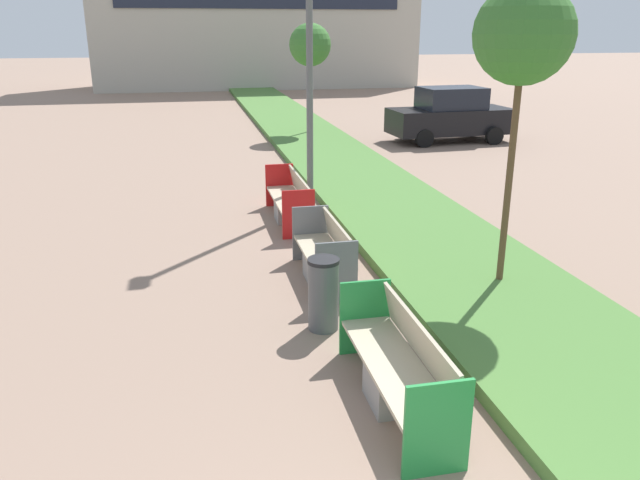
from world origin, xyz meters
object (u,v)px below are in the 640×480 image
(bench_green_frame, at_px, (398,372))
(sapling_tree_far, at_px, (310,45))
(street_lamp_post, at_px, (309,24))
(parked_car_distant, at_px, (450,115))
(bench_grey_frame, at_px, (324,258))
(litter_bin, at_px, (323,294))
(sapling_tree_near, at_px, (524,36))
(bench_red_frame, at_px, (290,203))

(bench_green_frame, distance_m, sapling_tree_far, 17.51)
(street_lamp_post, bearing_deg, parked_car_distant, 48.47)
(bench_grey_frame, xyz_separation_m, street_lamp_post, (0.61, 4.21, 3.49))
(bench_green_frame, relative_size, litter_bin, 2.37)
(litter_bin, height_order, street_lamp_post, street_lamp_post)
(litter_bin, relative_size, sapling_tree_near, 0.22)
(bench_grey_frame, bearing_deg, street_lamp_post, 81.70)
(bench_red_frame, bearing_deg, bench_grey_frame, -90.10)
(litter_bin, distance_m, sapling_tree_far, 15.74)
(sapling_tree_near, xyz_separation_m, parked_car_distant, (4.52, 12.41, -2.76))
(bench_green_frame, bearing_deg, parked_car_distant, 64.90)
(litter_bin, bearing_deg, sapling_tree_near, 13.58)
(bench_grey_frame, xyz_separation_m, litter_bin, (-0.39, -1.67, 0.13))
(bench_red_frame, bearing_deg, bench_green_frame, -90.01)
(parked_car_distant, bearing_deg, sapling_tree_far, 151.70)
(bench_red_frame, relative_size, parked_car_distant, 0.56)
(sapling_tree_far, distance_m, parked_car_distant, 5.50)
(bench_green_frame, xyz_separation_m, sapling_tree_far, (2.49, 17.10, 2.83))
(bench_grey_frame, xyz_separation_m, parked_car_distant, (7.01, 11.44, 0.55))
(bench_green_frame, relative_size, sapling_tree_far, 0.59)
(bench_green_frame, relative_size, bench_red_frame, 0.97)
(sapling_tree_far, relative_size, parked_car_distant, 0.92)
(street_lamp_post, relative_size, sapling_tree_near, 1.59)
(street_lamp_post, xyz_separation_m, parked_car_distant, (6.40, 7.23, -2.94))
(bench_green_frame, xyz_separation_m, bench_grey_frame, (-0.00, 3.53, -0.01))
(bench_red_frame, distance_m, litter_bin, 4.94)
(bench_grey_frame, height_order, sapling_tree_far, sapling_tree_far)
(bench_green_frame, bearing_deg, street_lamp_post, 85.50)
(street_lamp_post, xyz_separation_m, sapling_tree_far, (1.88, 9.36, -0.65))
(bench_green_frame, bearing_deg, bench_red_frame, 89.99)
(street_lamp_post, bearing_deg, bench_grey_frame, -98.30)
(bench_red_frame, distance_m, parked_car_distant, 10.79)
(bench_green_frame, relative_size, parked_car_distant, 0.54)
(street_lamp_post, bearing_deg, litter_bin, -99.66)
(litter_bin, bearing_deg, parked_car_distant, 60.54)
(bench_green_frame, xyz_separation_m, sapling_tree_near, (2.49, 2.56, 3.30))
(street_lamp_post, distance_m, sapling_tree_far, 9.57)
(bench_red_frame, xyz_separation_m, sapling_tree_far, (2.49, 10.32, 2.83))
(sapling_tree_far, bearing_deg, bench_red_frame, -103.58)
(bench_red_frame, bearing_deg, parked_car_distant, 49.42)
(bench_grey_frame, height_order, parked_car_distant, parked_car_distant)
(bench_red_frame, height_order, street_lamp_post, street_lamp_post)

